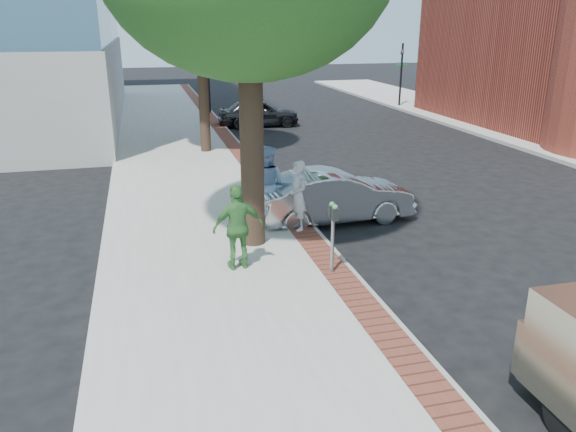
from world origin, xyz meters
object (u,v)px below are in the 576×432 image
object	(u,v)px
parking_meter	(333,223)
sedan_silver	(334,196)
person_gray	(298,196)
person_officer	(266,184)
person_green	(238,227)
bg_car	(259,113)

from	to	relation	value
parking_meter	sedan_silver	size ratio (longest dim) A/B	0.36
sedan_silver	person_gray	bearing A→B (deg)	119.07
person_gray	person_officer	world-z (taller)	person_officer
person_gray	person_green	distance (m)	2.60
person_officer	sedan_silver	size ratio (longest dim) A/B	0.48
person_green	person_officer	bearing A→B (deg)	-120.05
person_officer	bg_car	world-z (taller)	person_officer
sedan_silver	bg_car	size ratio (longest dim) A/B	1.03
person_officer	sedan_silver	xyz separation A→B (m)	(1.78, -0.00, -0.45)
sedan_silver	parking_meter	bearing A→B (deg)	157.22
person_gray	person_officer	xyz separation A→B (m)	(-0.61, 0.74, 0.12)
parking_meter	sedan_silver	world-z (taller)	parking_meter
parking_meter	sedan_silver	bearing A→B (deg)	70.52
person_gray	person_officer	size ratio (longest dim) A/B	0.87
sedan_silver	bg_car	world-z (taller)	bg_car
person_officer	bg_car	xyz separation A→B (m)	(2.81, 14.48, -0.45)
person_green	parking_meter	bearing A→B (deg)	151.71
person_green	sedan_silver	distance (m)	3.97
person_officer	sedan_silver	world-z (taller)	person_officer
person_officer	person_green	bearing A→B (deg)	97.03
person_officer	parking_meter	bearing A→B (deg)	130.93
person_gray	bg_car	distance (m)	15.39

